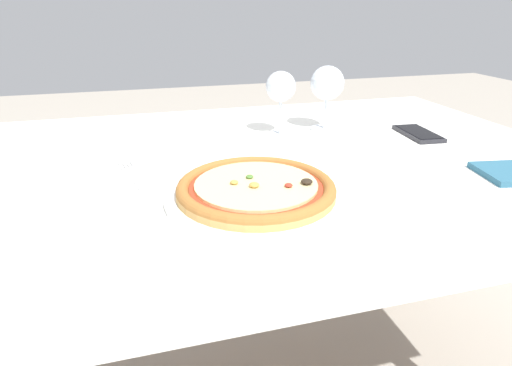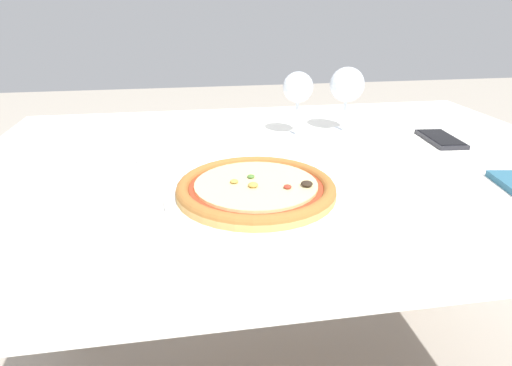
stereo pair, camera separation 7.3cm
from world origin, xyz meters
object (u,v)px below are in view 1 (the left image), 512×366
(dining_table, at_px, (277,194))
(cell_phone, at_px, (418,133))
(wine_glass_far_left, at_px, (327,85))
(wine_glass_far_right, at_px, (281,89))
(fork, at_px, (133,174))
(pizza_plate, at_px, (256,190))

(dining_table, distance_m, cell_phone, 0.42)
(wine_glass_far_left, height_order, wine_glass_far_right, wine_glass_far_left)
(dining_table, bearing_deg, wine_glass_far_left, 43.96)
(dining_table, bearing_deg, fork, -176.91)
(dining_table, xyz_separation_m, wine_glass_far_left, (0.19, 0.19, 0.20))
(dining_table, xyz_separation_m, cell_phone, (0.40, 0.07, 0.09))
(dining_table, relative_size, cell_phone, 9.10)
(pizza_plate, relative_size, cell_phone, 2.10)
(fork, bearing_deg, wine_glass_far_right, 26.78)
(cell_phone, bearing_deg, dining_table, -170.22)
(pizza_plate, height_order, fork, pizza_plate)
(pizza_plate, distance_m, wine_glass_far_right, 0.40)
(wine_glass_far_right, bearing_deg, fork, -153.22)
(dining_table, distance_m, fork, 0.32)
(wine_glass_far_left, bearing_deg, pizza_plate, -128.27)
(wine_glass_far_left, height_order, cell_phone, wine_glass_far_left)
(dining_table, xyz_separation_m, fork, (-0.31, -0.02, 0.09))
(dining_table, height_order, pizza_plate, pizza_plate)
(wine_glass_far_left, bearing_deg, dining_table, -136.04)
(dining_table, relative_size, pizza_plate, 4.34)
(fork, bearing_deg, wine_glass_far_left, 22.11)
(fork, xyz_separation_m, wine_glass_far_right, (0.37, 0.19, 0.12))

